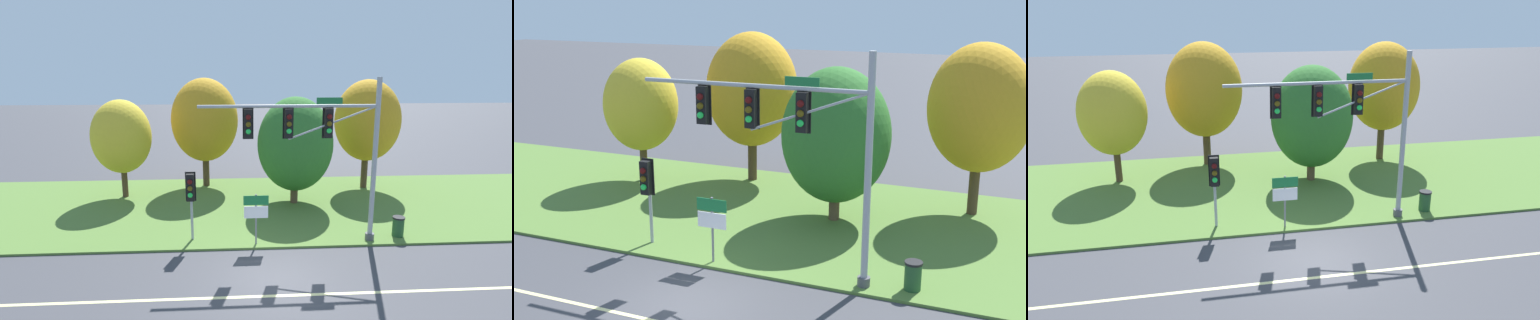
% 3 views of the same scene
% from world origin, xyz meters
% --- Properties ---
extents(ground_plane, '(160.00, 160.00, 0.00)m').
position_xyz_m(ground_plane, '(0.00, 0.00, 0.00)').
color(ground_plane, '#3D3D42').
extents(grass_verge, '(48.00, 11.50, 0.10)m').
position_xyz_m(grass_verge, '(0.00, 8.25, 0.05)').
color(grass_verge, '#517533').
rests_on(grass_verge, ground).
extents(traffic_signal_mast, '(7.84, 0.49, 7.29)m').
position_xyz_m(traffic_signal_mast, '(2.27, 3.03, 4.80)').
color(traffic_signal_mast, '#9EA0A5').
rests_on(traffic_signal_mast, grass_verge).
extents(pedestrian_signal_near_kerb, '(0.46, 0.55, 3.19)m').
position_xyz_m(pedestrian_signal_near_kerb, '(-3.43, 3.42, 2.42)').
color(pedestrian_signal_near_kerb, '#9EA0A5').
rests_on(pedestrian_signal_near_kerb, grass_verge).
extents(route_sign_post, '(1.10, 0.08, 2.30)m').
position_xyz_m(route_sign_post, '(-0.56, 2.88, 1.65)').
color(route_sign_post, slate).
rests_on(route_sign_post, grass_verge).
extents(tree_nearest_road, '(3.51, 3.51, 5.90)m').
position_xyz_m(tree_nearest_road, '(-8.11, 10.27, 3.80)').
color(tree_nearest_road, '#4C3823').
rests_on(tree_nearest_road, grass_verge).
extents(tree_left_of_mast, '(4.32, 4.32, 7.11)m').
position_xyz_m(tree_left_of_mast, '(-3.30, 12.37, 4.49)').
color(tree_left_of_mast, '#4C3823').
rests_on(tree_left_of_mast, grass_verge).
extents(tree_behind_signpost, '(4.29, 4.29, 6.15)m').
position_xyz_m(tree_behind_signpost, '(2.02, 8.49, 3.56)').
color(tree_behind_signpost, brown).
rests_on(tree_behind_signpost, grass_verge).
extents(tree_mid_verge, '(4.15, 4.15, 7.02)m').
position_xyz_m(tree_mid_verge, '(7.10, 11.31, 4.51)').
color(tree_mid_verge, '#4C3823').
rests_on(tree_mid_verge, grass_verge).
extents(trash_bin, '(0.56, 0.56, 0.93)m').
position_xyz_m(trash_bin, '(6.10, 3.36, 0.57)').
color(trash_bin, '#234C28').
rests_on(trash_bin, grass_verge).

